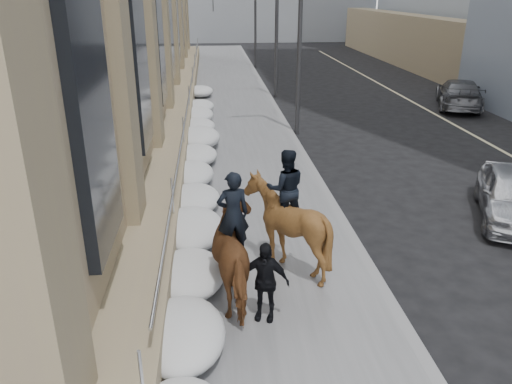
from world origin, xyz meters
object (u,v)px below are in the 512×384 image
pedestrian (264,281)px  car_grey (459,94)px  mounted_horse_left (240,252)px  mounted_horse_right (286,221)px

pedestrian → car_grey: pedestrian is taller
mounted_horse_left → mounted_horse_right: mounted_horse_right is taller
car_grey → mounted_horse_left: bearing=74.0°
mounted_horse_right → pedestrian: mounted_horse_right is taller
mounted_horse_left → pedestrian: size_ratio=1.67×
mounted_horse_left → car_grey: 21.04m
mounted_horse_left → mounted_horse_right: 1.53m
pedestrian → mounted_horse_left: bearing=137.6°
pedestrian → car_grey: (12.26, 17.49, -0.15)m
mounted_horse_left → mounted_horse_right: size_ratio=0.97×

